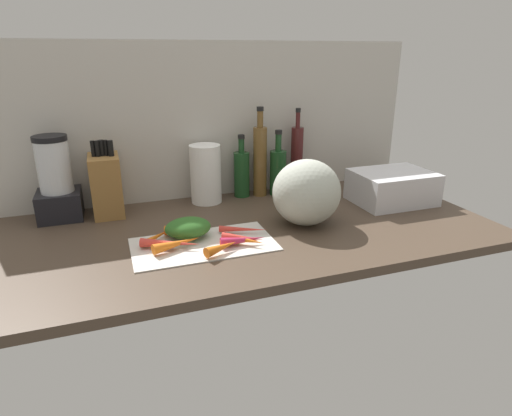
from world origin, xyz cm
name	(u,v)px	position (x,y,z in cm)	size (l,w,h in cm)	color
ground_plane	(242,231)	(0.00, 0.00, -1.50)	(170.00, 80.00, 3.00)	#47382B
wall_back	(211,121)	(0.00, 38.50, 30.00)	(170.00, 3.00, 60.00)	#BCB7AD
cutting_board	(204,244)	(-15.47, -9.84, 0.40)	(43.32, 23.65, 0.80)	beige
carrot_0	(170,243)	(-25.57, -10.19, 2.23)	(2.85, 2.85, 17.98)	red
carrot_1	(243,240)	(-4.36, -14.98, 2.23)	(2.86, 2.86, 13.82)	#B2264C
carrot_2	(184,230)	(-20.00, -1.51, 2.36)	(3.12, 3.12, 12.02)	orange
carrot_3	(242,241)	(-4.68, -15.04, 1.80)	(2.01, 2.01, 13.48)	red
carrot_4	(246,240)	(-3.47, -15.25, 2.09)	(2.58, 2.58, 11.15)	orange
carrot_5	(222,247)	(-11.93, -18.21, 2.38)	(3.16, 3.16, 11.12)	orange
carrot_6	(190,228)	(-17.44, 0.31, 2.06)	(2.53, 2.53, 10.45)	red
carrot_7	(243,229)	(-1.58, -6.33, 1.87)	(2.14, 2.14, 15.48)	red
carrot_8	(157,237)	(-28.64, -2.84, 1.85)	(2.10, 2.10, 13.11)	orange
carrot_9	(177,244)	(-23.81, -11.32, 2.39)	(3.18, 3.18, 14.91)	orange
carrot_10	(239,238)	(-5.16, -13.61, 2.43)	(3.26, 3.26, 10.52)	red
carrot_greens_pile	(188,228)	(-18.96, -3.80, 3.87)	(14.51, 11.16, 6.14)	#2D6023
winter_squash	(307,192)	(21.69, -4.33, 11.26)	(23.40, 21.98, 22.52)	#B2B7A8
knife_block	(106,185)	(-41.77, 28.24, 11.16)	(10.32, 15.87, 27.20)	olive
blender_appliance	(57,184)	(-57.97, 29.54, 12.79)	(14.68, 14.68, 29.57)	black
paper_towel_roll	(206,174)	(-5.11, 29.50, 11.35)	(11.86, 11.86, 22.70)	white
bottle_0	(242,173)	(10.25, 31.83, 9.78)	(6.37, 6.37, 25.28)	#19421E
bottle_1	(260,160)	(17.69, 30.57, 14.97)	(5.50, 5.50, 35.91)	brown
bottle_2	(278,171)	(25.03, 29.21, 9.94)	(6.73, 6.73, 26.70)	#19421E
bottle_3	(297,158)	(34.69, 32.24, 14.04)	(5.05, 5.05, 34.47)	#471919
dish_rack	(392,187)	(63.37, 4.89, 6.16)	(29.64, 22.60, 12.32)	silver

